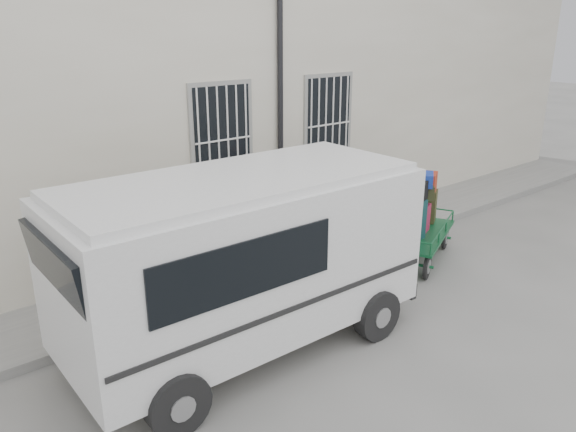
# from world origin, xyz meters

# --- Properties ---
(ground) EXTENTS (80.00, 80.00, 0.00)m
(ground) POSITION_xyz_m (0.00, 0.00, 0.00)
(ground) COLOR slate
(ground) RESTS_ON ground
(building) EXTENTS (24.00, 5.15, 6.00)m
(building) POSITION_xyz_m (0.00, 5.50, 3.00)
(building) COLOR beige
(building) RESTS_ON ground
(sidewalk) EXTENTS (24.00, 1.70, 0.15)m
(sidewalk) POSITION_xyz_m (0.00, 2.20, 0.07)
(sidewalk) COLOR slate
(sidewalk) RESTS_ON ground
(luggage_cart) EXTENTS (2.48, 1.75, 1.74)m
(luggage_cart) POSITION_xyz_m (2.42, 0.49, 0.90)
(luggage_cart) COLOR black
(luggage_cart) RESTS_ON ground
(van) EXTENTS (5.08, 2.35, 2.54)m
(van) POSITION_xyz_m (-2.01, 0.06, 1.45)
(van) COLOR white
(van) RESTS_ON ground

